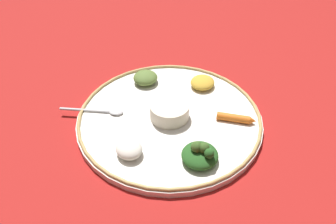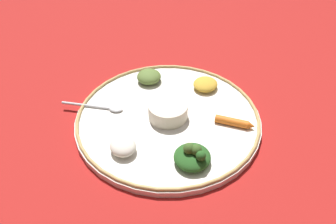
{
  "view_description": "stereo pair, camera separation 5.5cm",
  "coord_description": "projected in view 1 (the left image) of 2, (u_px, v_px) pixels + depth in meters",
  "views": [
    {
      "loc": [
        -0.0,
        0.62,
        0.56
      ],
      "look_at": [
        0.0,
        0.0,
        0.03
      ],
      "focal_mm": 36.56,
      "sensor_mm": 36.0,
      "label": 1
    },
    {
      "loc": [
        -0.06,
        0.61,
        0.56
      ],
      "look_at": [
        0.0,
        0.0,
        0.03
      ],
      "focal_mm": 36.56,
      "sensor_mm": 36.0,
      "label": 2
    }
  ],
  "objects": [
    {
      "name": "ground_plane",
      "position": [
        168.0,
        121.0,
        0.84
      ],
      "size": [
        2.4,
        2.4,
        0.0
      ],
      "primitive_type": "plane",
      "color": "maroon"
    },
    {
      "name": "carrot_near_spoon",
      "position": [
        234.0,
        118.0,
        0.81
      ],
      "size": [
        0.09,
        0.04,
        0.02
      ],
      "color": "orange",
      "rests_on": "platter"
    },
    {
      "name": "center_bowl",
      "position": [
        168.0,
        110.0,
        0.81
      ],
      "size": [
        0.09,
        0.09,
        0.04
      ],
      "color": "beige",
      "rests_on": "platter"
    },
    {
      "name": "mound_lentil_yellow",
      "position": [
        201.0,
        82.0,
        0.91
      ],
      "size": [
        0.09,
        0.09,
        0.02
      ],
      "primitive_type": "ellipsoid",
      "rotation": [
        0.0,
        0.0,
        4.11
      ],
      "color": "gold",
      "rests_on": "platter"
    },
    {
      "name": "spoon",
      "position": [
        100.0,
        111.0,
        0.84
      ],
      "size": [
        0.16,
        0.03,
        0.01
      ],
      "color": "silver",
      "rests_on": "platter"
    },
    {
      "name": "platter_rim",
      "position": [
        168.0,
        116.0,
        0.82
      ],
      "size": [
        0.44,
        0.44,
        0.01
      ],
      "primitive_type": "torus",
      "color": "tan",
      "rests_on": "platter"
    },
    {
      "name": "mound_rice_white",
      "position": [
        127.0,
        149.0,
        0.72
      ],
      "size": [
        0.08,
        0.08,
        0.03
      ],
      "primitive_type": "ellipsoid",
      "rotation": [
        0.0,
        0.0,
        5.36
      ],
      "color": "silver",
      "rests_on": "platter"
    },
    {
      "name": "platter",
      "position": [
        168.0,
        119.0,
        0.83
      ],
      "size": [
        0.45,
        0.45,
        0.02
      ],
      "primitive_type": "cylinder",
      "color": "white",
      "rests_on": "ground_plane"
    },
    {
      "name": "greens_pile",
      "position": [
        199.0,
        154.0,
        0.71
      ],
      "size": [
        0.1,
        0.1,
        0.05
      ],
      "color": "#23511E",
      "rests_on": "platter"
    },
    {
      "name": "mound_collards",
      "position": [
        144.0,
        78.0,
        0.92
      ],
      "size": [
        0.09,
        0.09,
        0.03
      ],
      "primitive_type": "ellipsoid",
      "rotation": [
        0.0,
        0.0,
        0.62
      ],
      "color": "#567033",
      "rests_on": "platter"
    }
  ]
}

